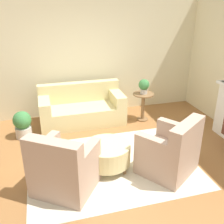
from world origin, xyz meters
The scene contains 10 objects.
ground_plane centered at (0.00, 0.00, 0.00)m, with size 16.00×16.00×0.00m, color #996638.
wall_back centered at (0.00, 2.47, 1.40)m, with size 8.82×0.12×2.80m.
rug centered at (0.00, 0.00, 0.01)m, with size 2.80×2.13×0.01m.
couch centered at (-0.20, 1.85, 0.32)m, with size 1.87×0.86×0.87m.
armchair_left centered at (-0.85, -0.43, 0.37)m, with size 1.11×1.10×0.96m.
armchair_right centered at (0.85, -0.43, 0.37)m, with size 1.11×1.10×0.96m.
ottoman_table centered at (-0.10, -0.07, 0.29)m, with size 0.77×0.77×0.45m.
side_table centered at (1.18, 1.58, 0.44)m, with size 0.48×0.48×0.65m.
potted_plant_on_side_table centered at (1.18, 1.58, 0.84)m, with size 0.24×0.24×0.33m.
potted_plant_floor centered at (-1.49, 1.46, 0.29)m, with size 0.37×0.37×0.56m.
Camera 1 is at (-1.02, -3.64, 2.64)m, focal length 42.00 mm.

